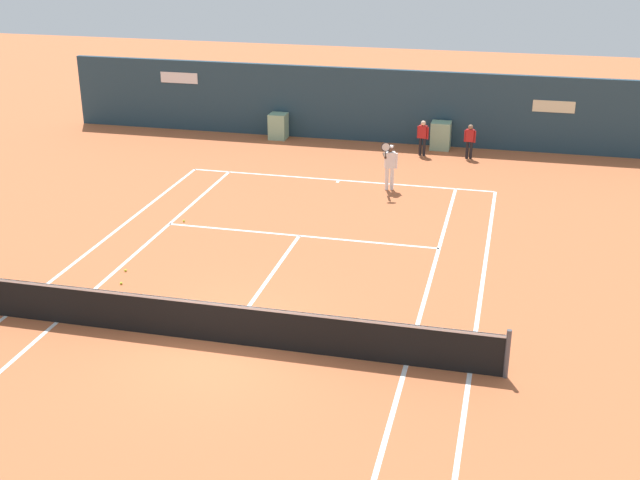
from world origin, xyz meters
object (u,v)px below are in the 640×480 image
tennis_ball_near_service_line (184,221)px  tennis_ball_by_sideline (126,270)px  tennis_ball_mid_court (121,283)px  player_on_baseline (390,163)px  ball_kid_centre_post (470,139)px  ball_kid_right_post (423,136)px

tennis_ball_near_service_line → tennis_ball_by_sideline: size_ratio=1.00×
tennis_ball_by_sideline → tennis_ball_mid_court: same height
player_on_baseline → ball_kid_centre_post: size_ratio=1.36×
ball_kid_centre_post → tennis_ball_mid_court: 15.27m
ball_kid_right_post → tennis_ball_near_service_line: bearing=66.4°
ball_kid_centre_post → tennis_ball_by_sideline: size_ratio=19.10×
ball_kid_right_post → tennis_ball_near_service_line: size_ratio=19.78×
tennis_ball_by_sideline → player_on_baseline: bearing=55.6°
ball_kid_right_post → tennis_ball_by_sideline: size_ratio=19.78×
ball_kid_right_post → tennis_ball_by_sideline: ball_kid_right_post is taller
player_on_baseline → ball_kid_right_post: player_on_baseline is taller
player_on_baseline → tennis_ball_mid_court: 10.40m
player_on_baseline → tennis_ball_by_sideline: size_ratio=25.93×
ball_kid_centre_post → tennis_ball_mid_court: (-7.64, -13.20, -0.71)m
tennis_ball_near_service_line → tennis_ball_mid_court: 4.47m
tennis_ball_near_service_line → ball_kid_right_post: bearing=55.3°
player_on_baseline → tennis_ball_near_service_line: 7.10m
player_on_baseline → tennis_ball_mid_court: size_ratio=25.93×
ball_kid_centre_post → tennis_ball_near_service_line: ball_kid_centre_post is taller
tennis_ball_by_sideline → tennis_ball_mid_court: bearing=-71.9°
player_on_baseline → tennis_ball_by_sideline: (-5.57, -8.14, -0.89)m
player_on_baseline → ball_kid_right_post: size_ratio=1.31×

